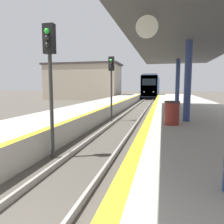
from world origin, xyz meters
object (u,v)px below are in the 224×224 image
(signal_near, at_px, (50,66))
(trash_bin, at_px, (172,113))
(signal_mid, at_px, (111,76))
(train, at_px, (152,86))

(signal_near, height_order, trash_bin, signal_near)
(signal_near, bearing_deg, signal_mid, 88.92)
(signal_near, xyz_separation_m, signal_mid, (0.15, 7.79, 0.00))
(signal_near, bearing_deg, trash_bin, 29.79)
(signal_near, bearing_deg, train, 88.25)
(train, relative_size, signal_near, 4.75)
(signal_near, height_order, signal_mid, same)
(train, distance_m, trash_bin, 38.26)
(signal_near, distance_m, signal_mid, 7.79)
(signal_mid, height_order, trash_bin, signal_mid)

